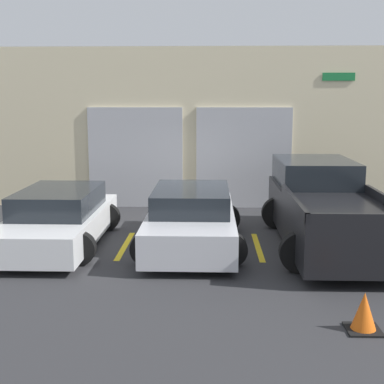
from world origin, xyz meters
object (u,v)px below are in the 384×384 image
object	(u,v)px
sedan_side	(191,219)
pickup_truck	(324,208)
traffic_cone	(364,313)
sedan_white	(59,219)

from	to	relation	value
sedan_side	pickup_truck	bearing A→B (deg)	4.92
pickup_truck	sedan_side	distance (m)	2.88
pickup_truck	sedan_side	xyz separation A→B (m)	(-2.86, -0.25, -0.22)
pickup_truck	traffic_cone	world-z (taller)	pickup_truck
sedan_side	traffic_cone	xyz separation A→B (m)	(2.51, -4.16, -0.34)
pickup_truck	sedan_white	distance (m)	5.73
sedan_white	traffic_cone	distance (m)	6.81
sedan_side	traffic_cone	distance (m)	4.87
sedan_side	traffic_cone	bearing A→B (deg)	-58.88
pickup_truck	traffic_cone	size ratio (longest dim) A/B	9.81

